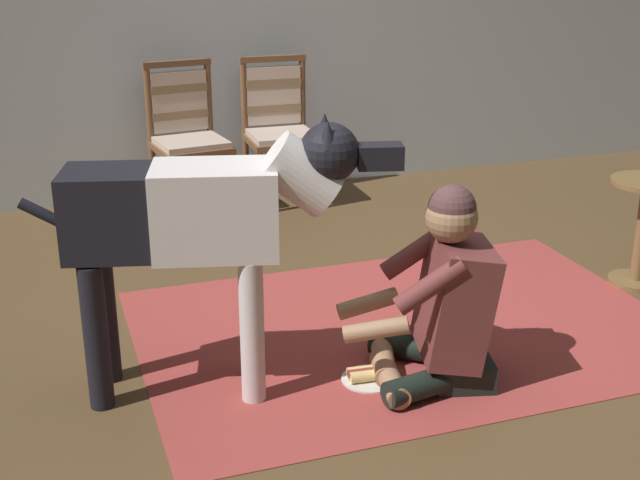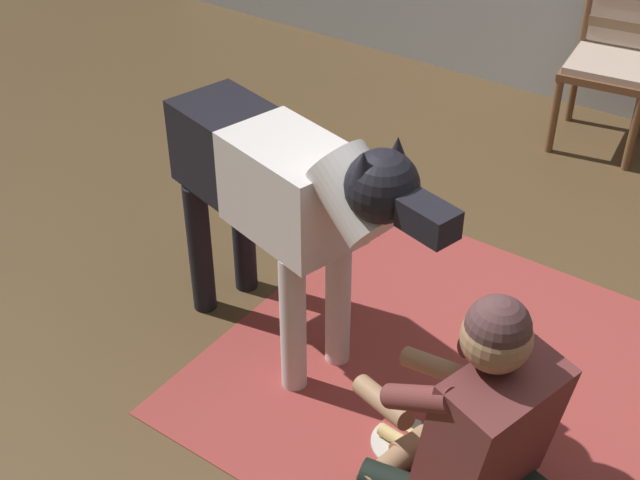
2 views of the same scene
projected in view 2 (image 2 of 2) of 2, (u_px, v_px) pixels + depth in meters
The scene contains 6 objects.
ground_plane at pixel (507, 428), 3.13m from camera, with size 13.91×13.91×0.00m, color brown.
area_rug at pixel (545, 418), 3.17m from camera, with size 2.52×1.73×0.01m, color #9C3936.
dining_chair_left_of_pair at pixel (618, 46), 4.60m from camera, with size 0.52×0.52×0.98m.
person_sitting_on_floor at pixel (478, 424), 2.68m from camera, with size 0.69×0.58×0.85m.
large_dog at pixel (283, 191), 3.06m from camera, with size 1.44×0.52×1.13m.
hot_dog_on_plate at pixel (404, 439), 3.06m from camera, with size 0.24×0.24×0.06m.
Camera 2 is at (0.70, -2.15, 2.37)m, focal length 48.65 mm.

